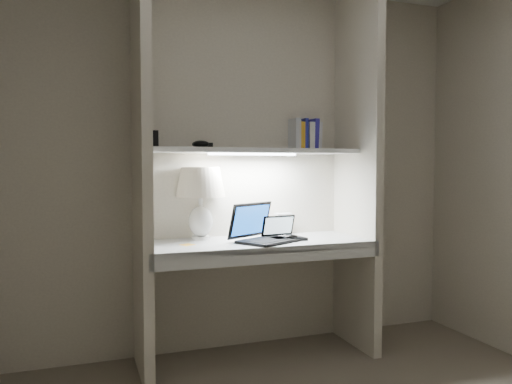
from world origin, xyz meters
name	(u,v)px	position (x,y,z in m)	size (l,w,h in m)	color
back_wall	(244,166)	(0.00, 1.50, 1.25)	(3.20, 0.01, 2.50)	beige
alcove_panel_left	(142,166)	(-0.73, 1.23, 1.25)	(0.06, 0.55, 2.50)	beige
alcove_panel_right	(357,166)	(0.73, 1.23, 1.25)	(0.06, 0.55, 2.50)	beige
desk	(258,244)	(0.00, 1.23, 0.75)	(1.40, 0.55, 0.04)	white
desk_apron	(273,255)	(0.00, 0.96, 0.72)	(1.46, 0.03, 0.10)	silver
shelf	(253,151)	(0.00, 1.32, 1.35)	(1.40, 0.36, 0.03)	silver
strip_light	(253,154)	(0.00, 1.32, 1.33)	(0.60, 0.04, 0.01)	white
table_lamp	(201,191)	(-0.33, 1.40, 1.09)	(0.32, 0.32, 0.47)	white
laptop_main	(262,233)	(0.01, 1.18, 0.83)	(0.47, 0.45, 0.24)	black
laptop_netbook	(283,234)	(0.17, 1.21, 0.81)	(0.26, 0.24, 0.15)	black
speaker	(283,224)	(0.27, 1.45, 0.84)	(0.11, 0.07, 0.15)	silver
mouse	(290,237)	(0.21, 1.17, 0.79)	(0.10, 0.07, 0.04)	black
cable_coil	(255,240)	(-0.02, 1.24, 0.78)	(0.10, 0.10, 0.01)	black
sticky_note	(187,245)	(-0.46, 1.20, 0.77)	(0.07, 0.07, 0.00)	gold
book_row	(305,135)	(0.43, 1.43, 1.47)	(0.20, 0.14, 0.22)	silver
shelf_box	(153,139)	(-0.64, 1.39, 1.42)	(0.06, 0.04, 0.11)	black
shelf_gadget	(201,144)	(-0.33, 1.40, 1.39)	(0.12, 0.08, 0.05)	black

